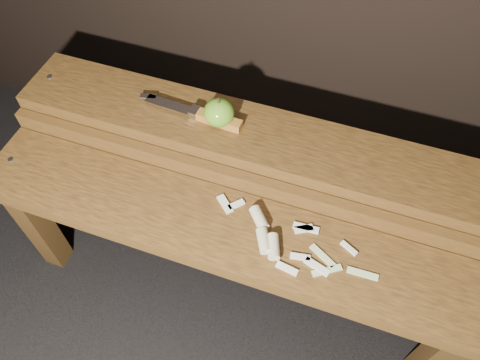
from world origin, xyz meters
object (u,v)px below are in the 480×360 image
(bench_front_tier, at_px, (223,244))
(bench_rear_tier, at_px, (254,156))
(knife, at_px, (206,116))
(apple, at_px, (219,113))

(bench_front_tier, xyz_separation_m, bench_rear_tier, (0.00, 0.23, 0.06))
(bench_front_tier, xyz_separation_m, knife, (-0.12, 0.23, 0.16))
(knife, bearing_deg, bench_rear_tier, -1.00)
(bench_rear_tier, bearing_deg, apple, 177.26)
(bench_front_tier, relative_size, knife, 4.43)
(bench_front_tier, distance_m, bench_rear_tier, 0.23)
(bench_rear_tier, height_order, knife, knife)
(apple, distance_m, knife, 0.04)
(knife, bearing_deg, apple, 3.78)
(bench_rear_tier, relative_size, knife, 4.43)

